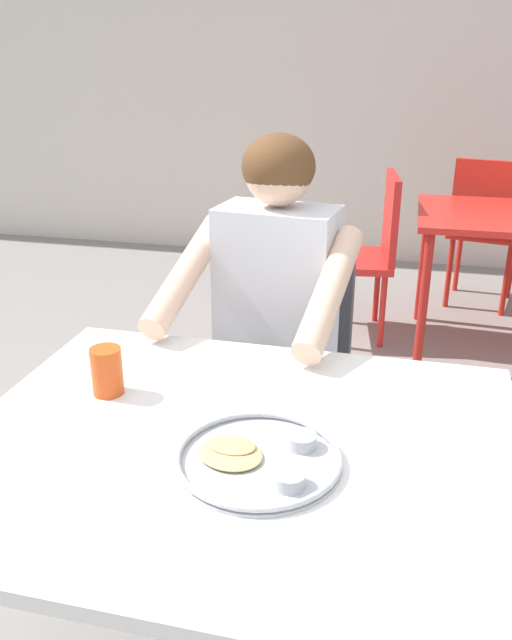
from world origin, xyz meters
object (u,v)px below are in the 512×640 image
drinking_cup (107,370)px  thali_tray (259,457)px  chair_foreground (287,357)px  chair_red_far (486,223)px  chair_red_left (367,246)px  table_foreground (238,472)px  table_background_red (498,233)px  diner_foreground (267,315)px

drinking_cup → thali_tray: bearing=-24.9°
drinking_cup → chair_foreground: chair_foreground is taller
chair_red_far → chair_red_left: bearing=-138.6°
table_foreground → table_background_red: 2.36m
drinking_cup → chair_red_far: chair_red_far is taller
chair_red_far → drinking_cup: bearing=-111.0°
chair_foreground → diner_foreground: (-0.02, -0.22, 0.24)m
diner_foreground → chair_red_far: size_ratio=1.38×
diner_foreground → table_foreground: bearing=-82.3°
drinking_cup → chair_foreground: size_ratio=0.12×
table_foreground → thali_tray: 0.12m
thali_tray → drinking_cup: drinking_cup is taller
table_background_red → chair_red_far: size_ratio=0.87×
table_background_red → drinking_cup: bearing=-116.2°
table_background_red → chair_red_left: 0.65m
diner_foreground → chair_red_left: bearing=84.0°
thali_tray → chair_foreground: size_ratio=0.36×
table_background_red → chair_red_left: bearing=175.9°
thali_tray → chair_red_left: 2.37m
chair_red_left → chair_red_far: 0.86m
table_foreground → diner_foreground: diner_foreground is taller
chair_foreground → chair_red_left: 1.43m
thali_tray → diner_foreground: size_ratio=0.25×
chair_foreground → table_background_red: 1.60m
table_foreground → chair_foreground: 0.89m
thali_tray → diner_foreground: diner_foreground is taller
chair_red_left → chair_red_far: (0.65, 0.57, 0.02)m
drinking_cup → table_background_red: 2.38m
table_foreground → chair_foreground: bearing=94.4°
chair_red_far → table_foreground: bearing=-104.3°
chair_foreground → table_background_red: (0.79, 1.38, 0.12)m
table_foreground → chair_red_left: size_ratio=1.25×
table_foreground → drinking_cup: (-0.33, 0.12, 0.13)m
thali_tray → diner_foreground: bearing=101.6°
drinking_cup → chair_red_left: 2.24m
diner_foreground → chair_red_left: diner_foreground is taller
chair_red_left → diner_foreground: bearing=-96.0°
diner_foreground → chair_red_left: size_ratio=1.41×
table_foreground → table_background_red: (0.72, 2.25, -0.04)m
table_foreground → drinking_cup: bearing=160.5°
chair_red_left → chair_red_far: bearing=41.4°
diner_foreground → thali_tray: bearing=-78.4°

